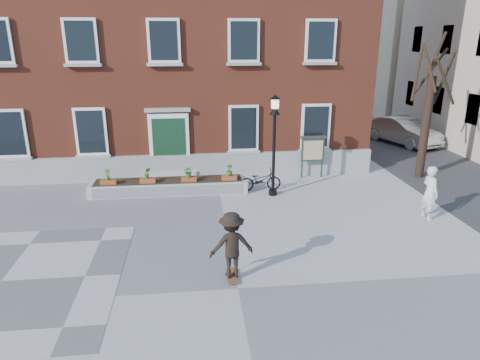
{
  "coord_description": "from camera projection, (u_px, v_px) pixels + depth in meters",
  "views": [
    {
      "loc": [
        -0.97,
        -9.17,
        5.95
      ],
      "look_at": [
        0.5,
        4.0,
        1.5
      ],
      "focal_mm": 32.0,
      "sensor_mm": 36.0,
      "label": 1
    }
  ],
  "objects": [
    {
      "name": "ground",
      "position": [
        238.0,
        289.0,
        10.64
      ],
      "size": [
        100.0,
        100.0,
        0.0
      ],
      "primitive_type": "plane",
      "color": "#969699",
      "rests_on": "ground"
    },
    {
      "name": "checker_patch",
      "position": [
        1.0,
        281.0,
        10.95
      ],
      "size": [
        6.0,
        6.0,
        0.01
      ],
      "primitive_type": "cube",
      "color": "#58585B",
      "rests_on": "ground"
    },
    {
      "name": "bicycle",
      "position": [
        260.0,
        180.0,
        17.29
      ],
      "size": [
        1.72,
        0.68,
        0.89
      ],
      "primitive_type": "imported",
      "rotation": [
        0.0,
        0.0,
        1.62
      ],
      "color": "black",
      "rests_on": "ground"
    },
    {
      "name": "parked_car",
      "position": [
        403.0,
        131.0,
        24.79
      ],
      "size": [
        3.08,
        4.92,
        1.53
      ],
      "primitive_type": "imported",
      "rotation": [
        0.0,
        0.0,
        0.34
      ],
      "color": "#B8BBBE",
      "rests_on": "ground"
    },
    {
      "name": "bystander",
      "position": [
        430.0,
        193.0,
        14.47
      ],
      "size": [
        0.54,
        0.74,
        1.88
      ],
      "primitive_type": "imported",
      "rotation": [
        0.0,
        0.0,
        1.72
      ],
      "color": "silver",
      "rests_on": "ground"
    },
    {
      "name": "brick_building",
      "position": [
        169.0,
        29.0,
        21.59
      ],
      "size": [
        18.4,
        10.85,
        12.6
      ],
      "color": "brown",
      "rests_on": "ground"
    },
    {
      "name": "planter_assembly",
      "position": [
        169.0,
        185.0,
        17.09
      ],
      "size": [
        6.2,
        1.12,
        1.15
      ],
      "color": "beige",
      "rests_on": "ground"
    },
    {
      "name": "bare_tree",
      "position": [
        427.0,
        115.0,
        18.24
      ],
      "size": [
        1.83,
        1.83,
        6.16
      ],
      "color": "black",
      "rests_on": "ground"
    },
    {
      "name": "side_street",
      "position": [
        470.0,
        20.0,
        28.93
      ],
      "size": [
        15.2,
        36.0,
        14.5
      ],
      "color": "#38383B",
      "rests_on": "ground"
    },
    {
      "name": "lamp_post",
      "position": [
        274.0,
        132.0,
        16.13
      ],
      "size": [
        0.4,
        0.4,
        3.93
      ],
      "color": "black",
      "rests_on": "ground"
    },
    {
      "name": "notice_board",
      "position": [
        313.0,
        150.0,
        18.68
      ],
      "size": [
        1.1,
        0.16,
        1.87
      ],
      "color": "#193223",
      "rests_on": "ground"
    },
    {
      "name": "skateboarder",
      "position": [
        232.0,
        245.0,
        10.81
      ],
      "size": [
        1.21,
        0.79,
        1.84
      ],
      "color": "brown",
      "rests_on": "ground"
    }
  ]
}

